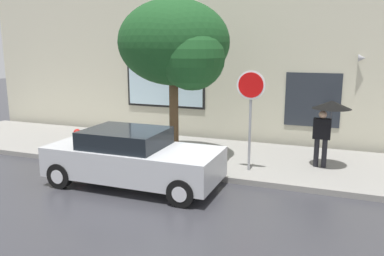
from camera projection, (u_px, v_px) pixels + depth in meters
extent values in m
plane|color=#333338|center=(153.00, 188.00, 9.82)|extent=(60.00, 60.00, 0.00)
cube|color=gray|center=(195.00, 154.00, 12.54)|extent=(20.00, 4.00, 0.15)
cube|color=beige|center=(220.00, 45.00, 14.12)|extent=(20.00, 0.40, 7.00)
cube|color=black|center=(165.00, 81.00, 14.92)|extent=(3.21, 0.06, 1.99)
cube|color=silver|center=(165.00, 81.00, 14.89)|extent=(3.05, 0.03, 1.83)
cube|color=#262B33|center=(313.00, 100.00, 13.13)|extent=(1.80, 0.04, 1.80)
cone|color=#99999E|center=(362.00, 58.00, 12.23)|extent=(0.22, 0.24, 0.24)
cube|color=#B7BABF|center=(134.00, 161.00, 9.88)|extent=(4.36, 1.80, 0.74)
cube|color=black|center=(125.00, 138.00, 9.83)|extent=(1.96, 1.58, 0.43)
cylinder|color=black|center=(206.00, 171.00, 10.13)|extent=(0.64, 0.22, 0.64)
cylinder|color=silver|center=(206.00, 171.00, 10.13)|extent=(0.35, 0.24, 0.35)
cylinder|color=black|center=(181.00, 193.00, 8.62)|extent=(0.64, 0.22, 0.64)
cylinder|color=silver|center=(181.00, 193.00, 8.62)|extent=(0.35, 0.24, 0.35)
cylinder|color=black|center=(98.00, 158.00, 11.27)|extent=(0.64, 0.22, 0.64)
cylinder|color=silver|center=(98.00, 158.00, 11.27)|extent=(0.35, 0.24, 0.35)
cylinder|color=black|center=(60.00, 176.00, 9.75)|extent=(0.64, 0.22, 0.64)
cylinder|color=silver|center=(60.00, 176.00, 9.75)|extent=(0.35, 0.24, 0.35)
cylinder|color=red|center=(78.00, 142.00, 12.58)|extent=(0.22, 0.22, 0.62)
sphere|color=#AD1814|center=(77.00, 133.00, 12.52)|extent=(0.23, 0.23, 0.23)
cylinder|color=#AD1814|center=(75.00, 142.00, 12.43)|extent=(0.09, 0.12, 0.09)
cylinder|color=#AD1814|center=(81.00, 140.00, 12.72)|extent=(0.09, 0.12, 0.09)
cylinder|color=red|center=(78.00, 150.00, 12.64)|extent=(0.30, 0.30, 0.06)
cylinder|color=black|center=(316.00, 153.00, 10.98)|extent=(0.14, 0.14, 0.80)
cylinder|color=black|center=(324.00, 153.00, 10.91)|extent=(0.14, 0.14, 0.80)
cube|color=black|center=(322.00, 129.00, 10.81)|extent=(0.47, 0.22, 0.57)
sphere|color=tan|center=(323.00, 115.00, 10.72)|extent=(0.22, 0.22, 0.22)
cylinder|color=#4C4C51|center=(331.00, 120.00, 10.68)|extent=(0.02, 0.02, 0.90)
cone|color=black|center=(332.00, 105.00, 10.59)|extent=(1.04, 1.04, 0.22)
cylinder|color=#4C3823|center=(174.00, 117.00, 11.70)|extent=(0.27, 0.27, 2.52)
ellipsoid|color=#19471E|center=(173.00, 42.00, 11.26)|extent=(3.28, 2.79, 2.46)
sphere|color=#19471E|center=(192.00, 58.00, 10.71)|extent=(1.80, 1.80, 1.80)
cylinder|color=gray|center=(250.00, 122.00, 10.46)|extent=(0.07, 0.07, 2.67)
cylinder|color=white|center=(251.00, 85.00, 10.22)|extent=(0.76, 0.02, 0.76)
cylinder|color=red|center=(251.00, 85.00, 10.20)|extent=(0.66, 0.02, 0.66)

